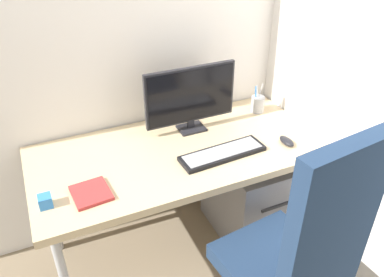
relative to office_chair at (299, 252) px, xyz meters
The scene contains 11 objects.
ground_plane 0.99m from the office_chair, 106.87° to the left, with size 8.00×8.00×0.00m, color gray.
wall_side_right 1.10m from the office_chair, 41.93° to the left, with size 0.04×2.38×2.80m, color white.
desk 0.78m from the office_chair, 106.87° to the left, with size 1.52×0.72×0.72m.
office_chair is the anchor object (origin of this frame).
filing_cabinet 0.83m from the office_chair, 71.59° to the left, with size 0.43×0.54×0.57m.
monitor 0.97m from the office_chair, 95.03° to the left, with size 0.52×0.12×0.37m.
keyboard 0.62m from the office_chair, 93.91° to the left, with size 0.46×0.16×0.02m.
mouse 0.66m from the office_chair, 60.23° to the left, with size 0.05×0.11×0.03m, color black.
pen_holder 1.02m from the office_chair, 68.24° to the left, with size 0.08×0.08×0.18m.
notebook 0.93m from the office_chair, 141.24° to the left, with size 0.16×0.17×0.02m, color #B23333.
desk_clamp_accessory 1.09m from the office_chair, 147.54° to the left, with size 0.06×0.06×0.06m, color #337FD8.
Camera 1 is at (-0.63, -1.57, 1.87)m, focal length 36.60 mm.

